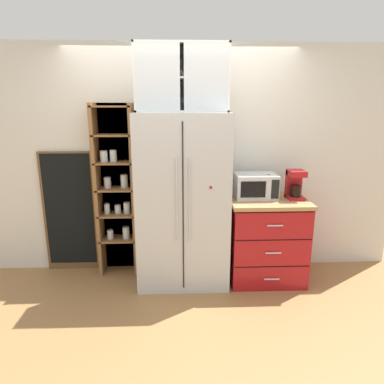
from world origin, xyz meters
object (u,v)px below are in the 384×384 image
microwave (256,186)px  bottle_cobalt (268,188)px  refrigerator (183,200)px  mug_charcoal (269,195)px  mug_sage (269,195)px  coffee_maker (295,184)px  chalkboard_menu (70,212)px

microwave → bottle_cobalt: same height
refrigerator → mug_charcoal: refrigerator is taller
refrigerator → bottle_cobalt: 0.93m
mug_charcoal → mug_sage: bearing=-89.9°
refrigerator → coffee_maker: 1.22m
coffee_maker → mug_sage: 0.31m
mug_charcoal → bottle_cobalt: 0.08m
bottle_cobalt → mug_charcoal: bearing=-87.4°
chalkboard_menu → mug_charcoal: bearing=-8.4°
mug_sage → chalkboard_menu: 2.26m
bottle_cobalt → chalkboard_menu: (-2.22, 0.29, -0.33)m
mug_sage → microwave: bearing=144.4°
coffee_maker → bottle_cobalt: bearing=179.1°
coffee_maker → bottle_cobalt: coffee_maker is taller
refrigerator → microwave: refrigerator is taller
mug_charcoal → bottle_cobalt: size_ratio=0.43×
microwave → mug_charcoal: 0.17m
bottle_cobalt → mug_sage: bearing=-88.1°
mug_sage → chalkboard_menu: bearing=171.2°
refrigerator → microwave: size_ratio=4.16×
bottle_cobalt → chalkboard_menu: 2.26m
microwave → coffee_maker: size_ratio=1.42×
microwave → chalkboard_menu: size_ratio=0.31×
coffee_maker → mug_charcoal: (-0.29, -0.03, -0.11)m
mug_sage → mug_charcoal: bearing=90.1°
bottle_cobalt → chalkboard_menu: chalkboard_menu is taller
coffee_maker → mug_charcoal: size_ratio=2.76×
coffee_maker → mug_sage: size_ratio=2.74×
mug_charcoal → mug_sage: mug_charcoal is taller
microwave → mug_charcoal: bearing=-30.4°
mug_charcoal → coffee_maker: bearing=6.7°
mug_sage → chalkboard_menu: (-2.22, 0.34, -0.27)m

